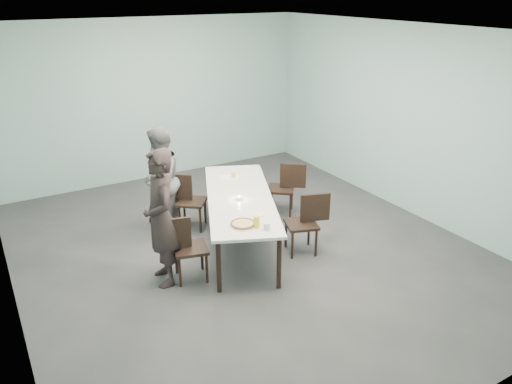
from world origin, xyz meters
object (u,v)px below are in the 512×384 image
water_tumbler (267,226)px  diner_far (160,179)px  chair_near_right (307,219)px  tealight (239,198)px  pizza (243,224)px  side_plate (258,214)px  diner_near (161,218)px  beer_glass (257,222)px  amber_tumbler (233,175)px  table (240,200)px  chair_far_right (286,185)px  chair_near_left (184,244)px  chair_far_left (186,197)px

water_tumbler → diner_far: bearing=104.6°
chair_near_right → diner_far: size_ratio=0.54×
chair_near_right → tealight: (-0.76, 0.57, 0.27)m
pizza → side_plate: (0.32, 0.18, -0.01)m
pizza → side_plate: size_ratio=1.89×
diner_near → beer_glass: 1.17m
pizza → amber_tumbler: bearing=66.1°
diner_near → pizza: 1.00m
table → pizza: pizza is taller
diner_near → diner_far: bearing=165.9°
chair_far_right → pizza: size_ratio=2.56×
chair_near_right → diner_near: 2.05m
table → amber_tumbler: (0.27, 0.71, 0.10)m
chair_near_right → chair_near_left: bearing=12.7°
amber_tumbler → table: bearing=-111.3°
chair_near_right → side_plate: 0.83m
diner_near → side_plate: size_ratio=9.77×
chair_far_left → diner_far: 0.48m
chair_near_right → water_tumbler: bearing=43.1°
table → chair_far_left: size_ratio=3.15×
pizza → table: bearing=63.9°
pizza → beer_glass: 0.19m
chair_near_right → amber_tumbler: (-0.42, 1.38, 0.29)m
side_plate → beer_glass: 0.38m
chair_near_left → pizza: size_ratio=2.56×
chair_far_left → diner_near: (-0.85, -1.29, 0.38)m
tealight → water_tumbler: bearing=-98.7°
chair_near_left → water_tumbler: size_ratio=9.67×
chair_near_left → side_plate: 1.02m
table → diner_far: size_ratio=1.71×
chair_near_right → chair_far_left: bearing=-35.1°
table → chair_far_left: (-0.45, 0.90, -0.19)m
chair_far_left → diner_far: (-0.33, 0.18, 0.30)m
diner_far → side_plate: diner_far is taller
pizza → amber_tumbler: size_ratio=4.25×
chair_near_left → pizza: bearing=-13.6°
beer_glass → chair_far_right: bearing=46.4°
beer_glass → chair_near_right: bearing=16.7°
diner_near → tealight: size_ratio=31.40×
table → diner_near: diner_near is taller
chair_near_left → pizza: 0.79m
diner_far → tealight: (0.71, -1.18, -0.03)m
pizza → water_tumbler: water_tumbler is taller
chair_far_right → amber_tumbler: size_ratio=10.88×
chair_far_right → amber_tumbler: (-0.88, 0.16, 0.29)m
beer_glass → amber_tumbler: bearing=71.3°
beer_glass → pizza: bearing=130.0°
chair_far_left → tealight: chair_far_left is taller
chair_near_right → amber_tumbler: 1.47m
chair_near_left → chair_far_left: size_ratio=1.00×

